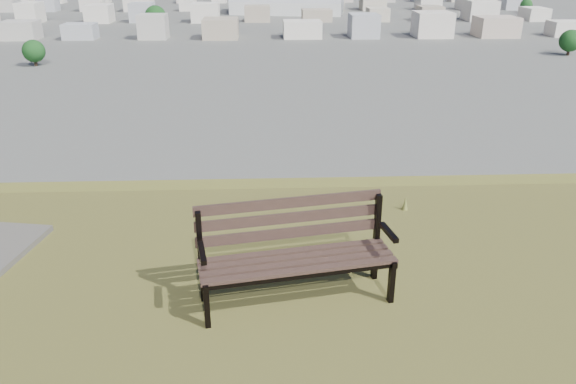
{
  "coord_description": "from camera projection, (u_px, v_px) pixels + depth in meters",
  "views": [
    {
      "loc": [
        0.57,
        -3.43,
        28.14
      ],
      "look_at": [
        0.86,
        3.16,
        25.3
      ],
      "focal_mm": 35.0,
      "sensor_mm": 36.0,
      "label": 1
    }
  ],
  "objects": [
    {
      "name": "arena",
      "position": [
        288.0,
        2.0,
        272.05
      ],
      "size": [
        56.61,
        32.24,
        22.5
      ],
      "rotation": [
        0.0,
        0.0,
        -0.19
      ],
      "color": "silver",
      "rests_on": "ground"
    },
    {
      "name": "park_bench",
      "position": [
        295.0,
        247.0,
        5.34
      ],
      "size": [
        1.92,
        0.92,
        0.97
      ],
      "rotation": [
        0.0,
        0.0,
        0.18
      ],
      "color": "#412E26",
      "rests_on": "hilltop_mesa"
    }
  ]
}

